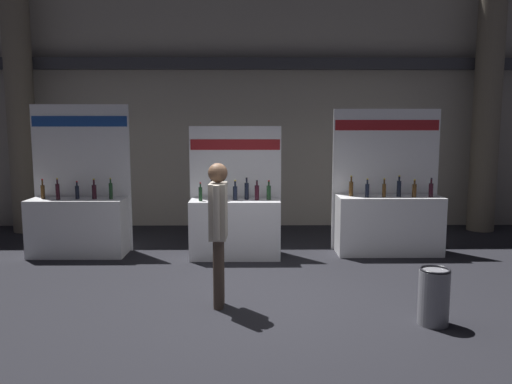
% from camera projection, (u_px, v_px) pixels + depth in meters
% --- Properties ---
extents(ground_plane, '(27.43, 27.43, 0.00)m').
position_uv_depth(ground_plane, '(257.00, 301.00, 6.44)').
color(ground_plane, black).
extents(hall_colonnade, '(13.72, 1.06, 6.35)m').
position_uv_depth(hall_colonnade, '(255.00, 81.00, 10.88)').
color(hall_colonnade, gray).
rests_on(hall_colonnade, ground_plane).
extents(exhibitor_booth_0, '(1.69, 0.66, 2.57)m').
position_uv_depth(exhibitor_booth_0, '(79.00, 219.00, 8.66)').
color(exhibitor_booth_0, white).
rests_on(exhibitor_booth_0, ground_plane).
extents(exhibitor_booth_1, '(1.57, 0.66, 2.20)m').
position_uv_depth(exhibitor_booth_1, '(235.00, 223.00, 8.53)').
color(exhibitor_booth_1, white).
rests_on(exhibitor_booth_1, ground_plane).
extents(exhibitor_booth_2, '(1.87, 0.66, 2.50)m').
position_uv_depth(exhibitor_booth_2, '(388.00, 218.00, 8.78)').
color(exhibitor_booth_2, white).
rests_on(exhibitor_booth_2, ground_plane).
extents(trash_bin, '(0.34, 0.34, 0.64)m').
position_uv_depth(trash_bin, '(434.00, 296.00, 5.66)').
color(trash_bin, slate).
rests_on(trash_bin, ground_plane).
extents(visitor_1, '(0.24, 0.53, 1.78)m').
position_uv_depth(visitor_1, '(218.00, 223.00, 6.12)').
color(visitor_1, '#47382D').
rests_on(visitor_1, ground_plane).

